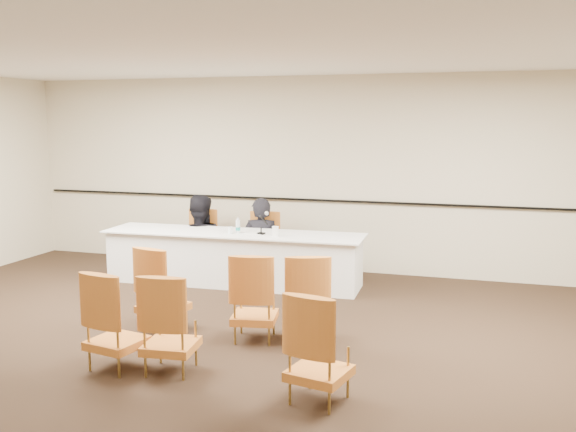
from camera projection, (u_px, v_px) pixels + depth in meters
The scene contains 20 objects.
floor at pixel (222, 358), 6.32m from camera, with size 10.00×10.00×0.00m, color black.
ceiling at pixel (217, 46), 5.88m from camera, with size 10.00×10.00×0.00m, color white.
wall_back at pixel (323, 174), 9.88m from camera, with size 10.00×0.04×3.00m, color beige.
wall_rail at pixel (322, 200), 9.90m from camera, with size 9.80×0.04×0.03m, color black.
panel_table at pixel (233, 258), 9.16m from camera, with size 3.74×0.86×0.75m, color silver, non-canonical shape.
panelist_main at pixel (261, 252), 9.63m from camera, with size 0.60×0.40×1.65m, color black.
panelist_main_chair at pixel (261, 245), 9.61m from camera, with size 0.50×0.50×0.95m, color #BC7021, non-canonical shape.
panelist_second at pixel (199, 251), 9.89m from camera, with size 0.84×0.65×1.73m, color black.
panelist_second_chair at pixel (198, 241), 9.87m from camera, with size 0.50×0.50×0.95m, color #BC7021, non-canonical shape.
papers at pixel (256, 233), 9.01m from camera, with size 0.30×0.22×0.00m, color white.
microphone at pixel (261, 223), 8.93m from camera, with size 0.11×0.22×0.31m, color black, non-canonical shape.
water_bottle at pixel (238, 225), 9.02m from camera, with size 0.07×0.07×0.22m, color teal, non-canonical shape.
drinking_glass at pixel (230, 230), 8.98m from camera, with size 0.06×0.06×0.10m, color white.
coffee_cup at pixel (275, 231), 8.77m from camera, with size 0.09×0.09×0.14m, color white.
aud_chair_front_left at pixel (163, 288), 7.15m from camera, with size 0.50×0.50×0.95m, color #BC7021, non-canonical shape.
aud_chair_front_mid at pixel (255, 296), 6.79m from camera, with size 0.50×0.50×0.95m, color #BC7021, non-canonical shape.
aud_chair_front_right at pixel (307, 297), 6.77m from camera, with size 0.50×0.50×0.95m, color #BC7021, non-canonical shape.
aud_chair_back_left at pixel (116, 319), 6.01m from camera, with size 0.50×0.50×0.95m, color #BC7021, non-canonical shape.
aud_chair_back_mid at pixel (170, 322), 5.92m from camera, with size 0.50×0.50×0.95m, color #BC7021, non-canonical shape.
aud_chair_back_right at pixel (320, 347), 5.29m from camera, with size 0.50×0.50×0.95m, color #BC7021, non-canonical shape.
Camera 1 is at (2.42, -5.58, 2.33)m, focal length 40.00 mm.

